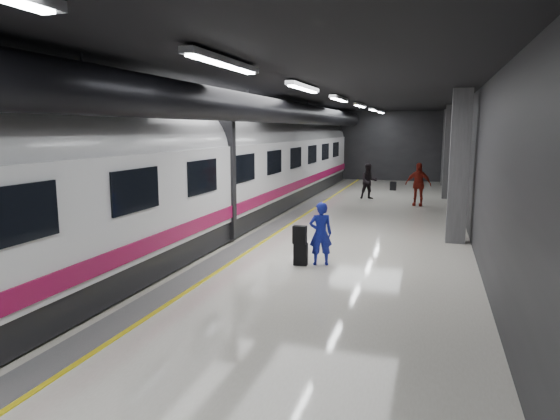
% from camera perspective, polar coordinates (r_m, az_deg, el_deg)
% --- Properties ---
extents(ground, '(40.00, 40.00, 0.00)m').
position_cam_1_polar(ground, '(14.46, 1.26, -4.16)').
color(ground, white).
rests_on(ground, ground).
extents(platform_hall, '(10.02, 40.02, 4.51)m').
position_cam_1_polar(platform_hall, '(15.07, 1.26, 9.95)').
color(platform_hall, black).
rests_on(platform_hall, ground).
extents(train, '(3.05, 38.00, 4.05)m').
position_cam_1_polar(train, '(15.33, -10.50, 4.29)').
color(train, black).
rests_on(train, ground).
extents(traveler_main, '(0.67, 0.56, 1.58)m').
position_cam_1_polar(traveler_main, '(12.39, 4.66, -2.70)').
color(traveler_main, '#172CB2').
rests_on(traveler_main, ground).
extents(suitcase_main, '(0.35, 0.23, 0.55)m').
position_cam_1_polar(suitcase_main, '(12.44, 2.38, -5.07)').
color(suitcase_main, black).
rests_on(suitcase_main, ground).
extents(shoulder_bag, '(0.34, 0.18, 0.45)m').
position_cam_1_polar(shoulder_bag, '(12.31, 2.26, -2.84)').
color(shoulder_bag, black).
rests_on(shoulder_bag, suitcase_main).
extents(traveler_far_a, '(1.02, 0.92, 1.72)m').
position_cam_1_polar(traveler_far_a, '(24.47, 10.11, 3.25)').
color(traveler_far_a, black).
rests_on(traveler_far_a, ground).
extents(traveler_far_b, '(1.16, 0.60, 1.89)m').
position_cam_1_polar(traveler_far_b, '(22.79, 15.51, 2.85)').
color(traveler_far_b, maroon).
rests_on(traveler_far_b, ground).
extents(suitcase_far, '(0.34, 0.24, 0.48)m').
position_cam_1_polar(suitcase_far, '(28.26, 12.80, 2.69)').
color(suitcase_far, black).
rests_on(suitcase_far, ground).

